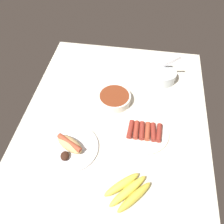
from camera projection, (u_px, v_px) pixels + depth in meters
ground_plane at (114, 125)px, 114.15cm from camera, size 120.00×90.00×3.00cm
bowl_chili at (114, 98)px, 119.53cm from camera, size 16.73×16.73×4.63cm
plate_hotdog_assembled at (70, 146)px, 102.85cm from camera, size 24.66×24.66×5.61cm
banana_bunch at (128, 191)px, 90.42cm from camera, size 18.62×19.46×3.80cm
bowl_coleslaw at (163, 75)px, 129.02cm from camera, size 13.96×14.14×15.35cm
plate_sausages at (144, 132)px, 108.19cm from camera, size 22.65×22.65×3.39cm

